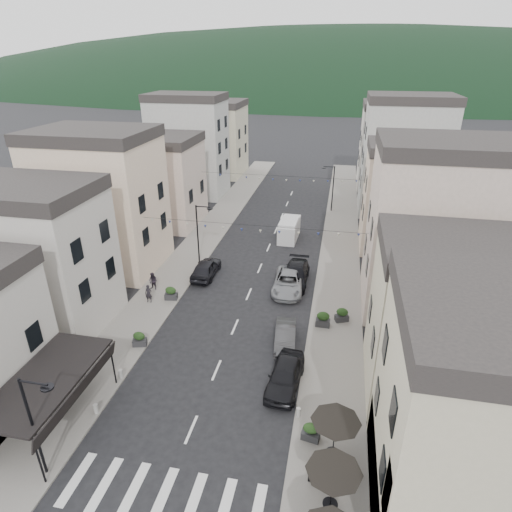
# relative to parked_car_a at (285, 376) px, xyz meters

# --- Properties ---
(sidewalk_left) EXTENTS (4.00, 76.00, 0.12)m
(sidewalk_left) POSITION_rel_parked_car_a_xyz_m (-12.10, 21.55, -0.74)
(sidewalk_left) COLOR slate
(sidewalk_left) RESTS_ON ground
(sidewalk_right) EXTENTS (4.00, 76.00, 0.12)m
(sidewalk_right) POSITION_rel_parked_car_a_xyz_m (2.90, 21.55, -0.74)
(sidewalk_right) COLOR slate
(sidewalk_right) RESTS_ON ground
(hill_backdrop) EXTENTS (640.00, 360.00, 70.00)m
(hill_backdrop) POSITION_rel_parked_car_a_xyz_m (-4.60, 289.55, -0.80)
(hill_backdrop) COLOR black
(hill_backdrop) RESTS_ON ground
(bistro_building) EXTENTS (10.00, 8.00, 10.00)m
(bistro_building) POSITION_rel_parked_car_a_xyz_m (9.90, -6.45, 4.20)
(bistro_building) COLOR #BAB294
(bistro_building) RESTS_ON ground
(boutique_awning) EXTENTS (3.77, 7.50, 3.28)m
(boutique_awning) POSITION_rel_parked_car_a_xyz_m (-11.85, -5.45, 2.31)
(boutique_awning) COLOR black
(boutique_awning) RESTS_ON ground
(buildings_row_left) EXTENTS (10.20, 54.16, 14.00)m
(buildings_row_left) POSITION_rel_parked_car_a_xyz_m (-19.10, 27.30, 5.32)
(buildings_row_left) COLOR beige
(buildings_row_left) RESTS_ON ground
(buildings_row_right) EXTENTS (10.20, 54.16, 14.50)m
(buildings_row_right) POSITION_rel_parked_car_a_xyz_m (9.90, 26.14, 5.52)
(buildings_row_right) COLOR #BAB294
(buildings_row_right) RESTS_ON ground
(cafe_terrace) EXTENTS (2.50, 8.10, 2.53)m
(cafe_terrace) POSITION_rel_parked_car_a_xyz_m (3.10, -7.65, 1.55)
(cafe_terrace) COLOR black
(cafe_terrace) RESTS_ON ground
(streetlamp_left_near) EXTENTS (1.70, 0.56, 6.00)m
(streetlamp_left_near) POSITION_rel_parked_car_a_xyz_m (-10.42, -8.45, 2.90)
(streetlamp_left_near) COLOR black
(streetlamp_left_near) RESTS_ON ground
(streetlamp_left_far) EXTENTS (1.70, 0.56, 6.00)m
(streetlamp_left_far) POSITION_rel_parked_car_a_xyz_m (-10.42, 15.55, 2.90)
(streetlamp_left_far) COLOR black
(streetlamp_left_far) RESTS_ON ground
(streetlamp_right_far) EXTENTS (1.70, 0.56, 6.00)m
(streetlamp_right_far) POSITION_rel_parked_car_a_xyz_m (1.22, 33.55, 2.90)
(streetlamp_right_far) COLOR black
(streetlamp_right_far) RESTS_ON ground
(bollards) EXTENTS (11.66, 10.26, 0.60)m
(bollards) POSITION_rel_parked_car_a_xyz_m (-4.60, -4.95, -0.38)
(bollards) COLOR gray
(bollards) RESTS_ON ground
(bunting_near) EXTENTS (19.00, 0.28, 0.62)m
(bunting_near) POSITION_rel_parked_car_a_xyz_m (-4.60, 11.55, 4.85)
(bunting_near) COLOR black
(bunting_near) RESTS_ON ground
(bunting_far) EXTENTS (19.00, 0.28, 0.62)m
(bunting_far) POSITION_rel_parked_car_a_xyz_m (-4.60, 27.55, 4.85)
(bunting_far) COLOR black
(bunting_far) RESTS_ON ground
(parked_car_a) EXTENTS (2.27, 4.85, 1.61)m
(parked_car_a) POSITION_rel_parked_car_a_xyz_m (0.00, 0.00, 0.00)
(parked_car_a) COLOR black
(parked_car_a) RESTS_ON ground
(parked_car_b) EXTENTS (1.82, 4.19, 1.34)m
(parked_car_b) POSITION_rel_parked_car_a_xyz_m (-0.57, 4.24, -0.13)
(parked_car_b) COLOR #303032
(parked_car_b) RESTS_ON ground
(parked_car_c) EXTENTS (2.73, 5.61, 1.54)m
(parked_car_c) POSITION_rel_parked_car_a_xyz_m (-1.37, 11.97, -0.03)
(parked_car_c) COLOR gray
(parked_car_c) RESTS_ON ground
(parked_car_d) EXTENTS (2.27, 5.47, 1.58)m
(parked_car_d) POSITION_rel_parked_car_a_xyz_m (-0.90, 13.46, -0.01)
(parked_car_d) COLOR black
(parked_car_d) RESTS_ON ground
(parked_car_e) EXTENTS (1.96, 4.74, 1.61)m
(parked_car_e) POSITION_rel_parked_car_a_xyz_m (-9.20, 13.04, 0.00)
(parked_car_e) COLOR black
(parked_car_e) RESTS_ON ground
(delivery_van) EXTENTS (2.04, 4.87, 2.31)m
(delivery_van) POSITION_rel_parked_car_a_xyz_m (-2.80, 23.48, 0.33)
(delivery_van) COLOR silver
(delivery_van) RESTS_ON ground
(pedestrian_a) EXTENTS (0.61, 0.44, 1.56)m
(pedestrian_a) POSITION_rel_parked_car_a_xyz_m (-12.39, 7.49, 0.10)
(pedestrian_a) COLOR black
(pedestrian_a) RESTS_ON sidewalk_left
(pedestrian_b) EXTENTS (0.86, 0.72, 1.61)m
(pedestrian_b) POSITION_rel_parked_car_a_xyz_m (-12.87, 9.51, 0.12)
(pedestrian_b) COLOR #241E28
(pedestrian_b) RESTS_ON sidewalk_left
(planter_la) EXTENTS (1.07, 0.76, 1.08)m
(planter_la) POSITION_rel_parked_car_a_xyz_m (-10.60, 1.90, -0.16)
(planter_la) COLOR #2B2B2D
(planter_la) RESTS_ON sidewalk_left
(planter_lb) EXTENTS (1.11, 0.73, 1.16)m
(planter_lb) POSITION_rel_parked_car_a_xyz_m (-10.77, 8.27, -0.12)
(planter_lb) COLOR #29292C
(planter_lb) RESTS_ON sidewalk_left
(planter_ra) EXTENTS (1.04, 0.69, 1.08)m
(planter_ra) POSITION_rel_parked_car_a_xyz_m (1.91, -3.89, -0.16)
(planter_ra) COLOR #2A2B2D
(planter_ra) RESTS_ON sidewalk_right
(planter_rb) EXTENTS (1.14, 0.89, 1.12)m
(planter_rb) POSITION_rel_parked_car_a_xyz_m (3.33, 7.80, -0.14)
(planter_rb) COLOR #29292B
(planter_rb) RESTS_ON sidewalk_right
(planter_rc) EXTENTS (1.08, 0.60, 1.21)m
(planter_rc) POSITION_rel_parked_car_a_xyz_m (1.93, 6.85, -0.10)
(planter_rc) COLOR #2C2C2E
(planter_rc) RESTS_ON sidewalk_right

